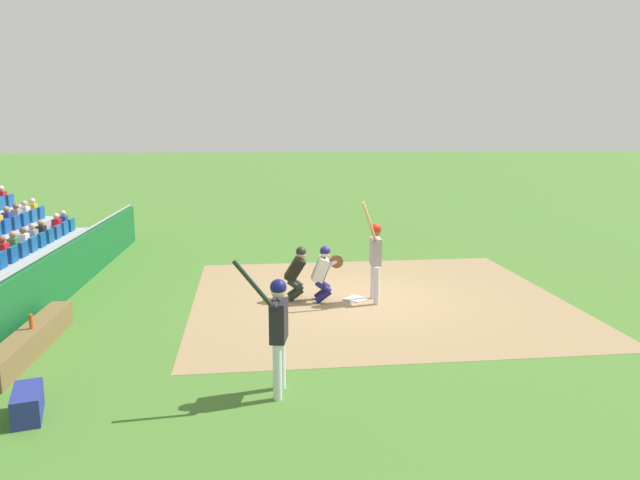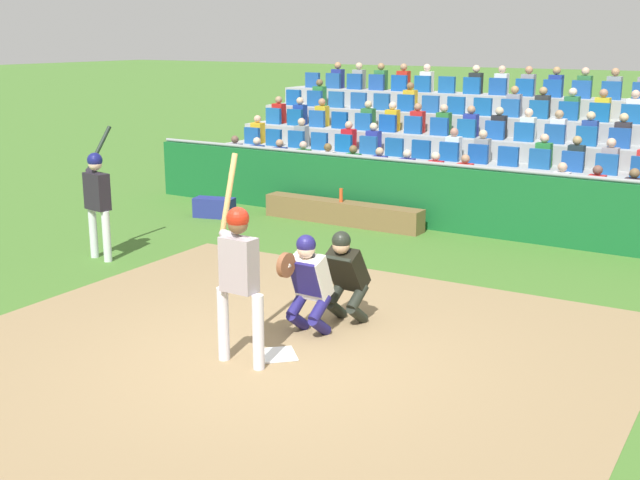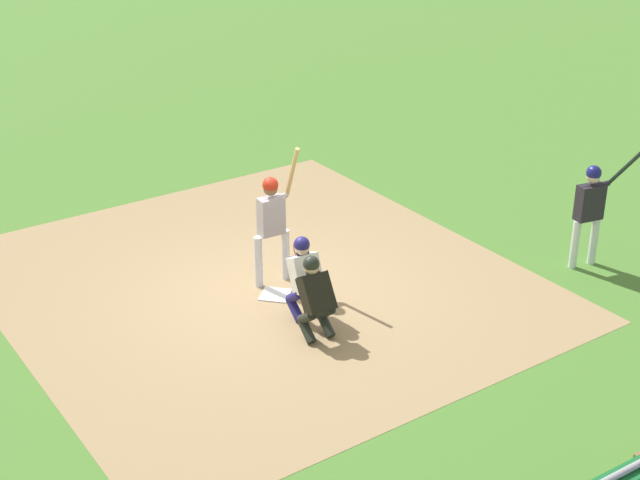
# 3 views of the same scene
# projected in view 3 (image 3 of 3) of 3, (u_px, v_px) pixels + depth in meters

# --- Properties ---
(ground_plane) EXTENTS (160.00, 160.00, 0.00)m
(ground_plane) POSITION_uv_depth(u_px,v_px,m) (275.00, 296.00, 14.37)
(ground_plane) COLOR #45742C
(infield_dirt_patch) EXTENTS (8.02, 8.66, 0.01)m
(infield_dirt_patch) POSITION_uv_depth(u_px,v_px,m) (259.00, 283.00, 14.74)
(infield_dirt_patch) COLOR #957A54
(infield_dirt_patch) RESTS_ON ground_plane
(home_plate_marker) EXTENTS (0.62, 0.62, 0.02)m
(home_plate_marker) POSITION_uv_depth(u_px,v_px,m) (275.00, 295.00, 14.36)
(home_plate_marker) COLOR white
(home_plate_marker) RESTS_ON infield_dirt_patch
(batter_at_plate) EXTENTS (0.63, 0.50, 2.33)m
(batter_at_plate) POSITION_uv_depth(u_px,v_px,m) (272.00, 218.00, 14.29)
(batter_at_plate) COLOR silver
(batter_at_plate) RESTS_ON ground_plane
(catcher_crouching) EXTENTS (0.47, 0.71, 1.30)m
(catcher_crouching) POSITION_uv_depth(u_px,v_px,m) (304.00, 272.00, 13.51)
(catcher_crouching) COLOR navy
(catcher_crouching) RESTS_ON ground_plane
(home_plate_umpire) EXTENTS (0.47, 0.52, 1.25)m
(home_plate_umpire) POSITION_uv_depth(u_px,v_px,m) (315.00, 294.00, 12.98)
(home_plate_umpire) COLOR black
(home_plate_umpire) RESTS_ON ground_plane
(on_deck_batter) EXTENTS (0.58, 0.79, 2.12)m
(on_deck_batter) POSITION_uv_depth(u_px,v_px,m) (591.00, 205.00, 14.85)
(on_deck_batter) COLOR silver
(on_deck_batter) RESTS_ON ground_plane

